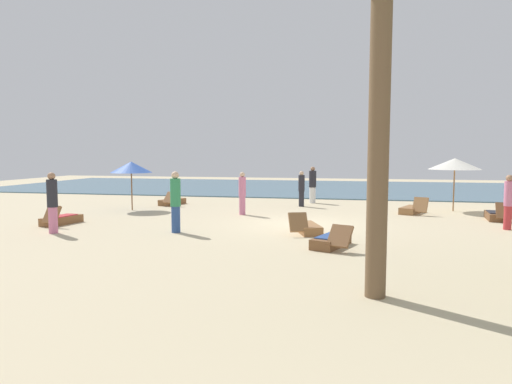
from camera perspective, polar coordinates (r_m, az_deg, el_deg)
ground_plane at (r=15.92m, az=5.85°, el=-4.21°), size 60.00×60.00×0.00m
ocean_water at (r=32.77m, az=9.03°, el=0.53°), size 48.00×16.00×0.06m
umbrella_2 at (r=21.29m, az=24.08°, el=3.31°), size 2.20×2.20×2.32m
umbrella_3 at (r=20.54m, az=-15.67°, el=3.08°), size 1.83×1.83×2.17m
lounger_0 at (r=12.28m, az=9.67°, el=-6.16°), size 1.16×1.79×0.69m
lounger_1 at (r=19.26m, az=28.37°, el=-2.65°), size 0.80×1.72×0.73m
lounger_2 at (r=19.92m, az=19.32°, el=-2.12°), size 1.19×1.73×0.74m
lounger_3 at (r=22.33m, az=-10.67°, el=-1.19°), size 1.00×1.78×0.69m
lounger_4 at (r=17.39m, az=-23.69°, el=-3.24°), size 0.87×1.72×0.74m
lounger_5 at (r=14.31m, az=6.53°, el=-4.56°), size 1.11×1.77×0.72m
person_0 at (r=15.48m, az=-24.59°, el=-1.18°), size 0.44×0.44×1.94m
person_1 at (r=16.95m, az=29.57°, el=-1.04°), size 0.31×0.31×1.83m
person_2 at (r=14.44m, az=-10.25°, el=-1.17°), size 0.39×0.39×1.96m
person_3 at (r=22.90m, az=7.25°, el=0.94°), size 0.42×0.42×1.86m
person_4 at (r=21.31m, az=5.84°, el=0.46°), size 0.37×0.37×1.70m
person_5 at (r=18.38m, az=-1.76°, el=-0.11°), size 0.42×0.42×1.77m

